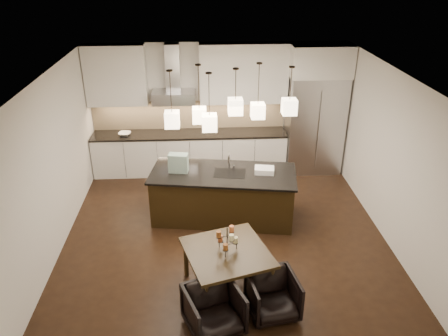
{
  "coord_description": "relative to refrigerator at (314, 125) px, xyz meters",
  "views": [
    {
      "loc": [
        -0.39,
        -6.46,
        4.45
      ],
      "look_at": [
        0.0,
        0.2,
        1.15
      ],
      "focal_mm": 35.0,
      "sensor_mm": 36.0,
      "label": 1
    }
  ],
  "objects": [
    {
      "name": "pendant_c",
      "position": [
        -1.9,
        -1.94,
        1.09
      ],
      "size": [
        0.24,
        0.24,
        0.26
      ],
      "primitive_type": "cube",
      "color": "#FFE5B6",
      "rests_on": "ceiling"
    },
    {
      "name": "hood_chimney",
      "position": [
        -3.03,
        0.21,
        1.24
      ],
      "size": [
        0.3,
        0.28,
        0.96
      ],
      "primitive_type": "cube",
      "color": "#B7B7BA",
      "rests_on": "hood_canopy"
    },
    {
      "name": "armchair_left",
      "position": [
        -2.37,
        -4.62,
        -0.76
      ],
      "size": [
        0.88,
        0.89,
        0.64
      ],
      "primitive_type": "imported",
      "rotation": [
        0.0,
        0.0,
        0.36
      ],
      "color": "black",
      "rests_on": "floor"
    },
    {
      "name": "floor",
      "position": [
        -2.1,
        -2.38,
        -1.08
      ],
      "size": [
        5.5,
        5.5,
        0.02
      ],
      "primitive_type": "cube",
      "color": "black",
      "rests_on": "ground"
    },
    {
      "name": "food_container",
      "position": [
        -1.37,
        -1.95,
        -0.1
      ],
      "size": [
        0.37,
        0.29,
        0.1
      ],
      "primitive_type": "cube",
      "rotation": [
        0.0,
        0.0,
        -0.15
      ],
      "color": "silver",
      "rests_on": "island_top"
    },
    {
      "name": "candle_b",
      "position": [
        -2.24,
        -3.77,
        -0.24
      ],
      "size": [
        0.08,
        0.08,
        0.09
      ],
      "primitive_type": "cylinder",
      "rotation": [
        0.0,
        0.0,
        0.3
      ],
      "color": "#D06839",
      "rests_on": "candelabra"
    },
    {
      "name": "upper_cab_left",
      "position": [
        -4.2,
        0.19,
        1.1
      ],
      "size": [
        1.25,
        0.35,
        1.25
      ],
      "primitive_type": "cube",
      "color": "silver",
      "rests_on": "wall_back"
    },
    {
      "name": "wall_front",
      "position": [
        -2.1,
        -5.14,
        0.32
      ],
      "size": [
        5.5,
        0.02,
        2.8
      ],
      "primitive_type": "cube",
      "color": "silver",
      "rests_on": "ground"
    },
    {
      "name": "pendant_f",
      "position": [
        -2.34,
        -2.2,
        0.91
      ],
      "size": [
        0.24,
        0.24,
        0.26
      ],
      "primitive_type": "cube",
      "color": "#FFE5B6",
      "rests_on": "ceiling"
    },
    {
      "name": "island_body",
      "position": [
        -2.1,
        -1.9,
        -0.63
      ],
      "size": [
        2.63,
        1.38,
        0.88
      ],
      "primitive_type": "cube",
      "rotation": [
        0.0,
        0.0,
        -0.15
      ],
      "color": "black",
      "rests_on": "floor"
    },
    {
      "name": "countertop",
      "position": [
        -2.73,
        0.05,
        -0.17
      ],
      "size": [
        4.21,
        0.66,
        0.04
      ],
      "primitive_type": "cube",
      "color": "black",
      "rests_on": "lower_cabinets"
    },
    {
      "name": "lower_cabinets",
      "position": [
        -2.73,
        0.05,
        -0.64
      ],
      "size": [
        4.21,
        0.62,
        0.88
      ],
      "primitive_type": "cube",
      "color": "silver",
      "rests_on": "floor"
    },
    {
      "name": "candle_e",
      "position": [
        -2.27,
        -3.87,
        -0.1
      ],
      "size": [
        0.08,
        0.08,
        0.09
      ],
      "primitive_type": "cylinder",
      "rotation": [
        0.0,
        0.0,
        0.3
      ],
      "color": "brown",
      "rests_on": "candelabra"
    },
    {
      "name": "fruit_bowl",
      "position": [
        -4.11,
        0.0,
        -0.12
      ],
      "size": [
        0.29,
        0.29,
        0.06
      ],
      "primitive_type": "imported",
      "rotation": [
        0.0,
        0.0,
        -0.14
      ],
      "color": "silver",
      "rests_on": "countertop"
    },
    {
      "name": "backsplash",
      "position": [
        -2.73,
        0.35,
        0.16
      ],
      "size": [
        4.21,
        0.02,
        0.63
      ],
      "primitive_type": "cube",
      "color": "#CBB288",
      "rests_on": "countertop"
    },
    {
      "name": "pendant_a",
      "position": [
        -2.95,
        -2.0,
        0.91
      ],
      "size": [
        0.24,
        0.24,
        0.26
      ],
      "primitive_type": "cube",
      "color": "#FFE5B6",
      "rests_on": "ceiling"
    },
    {
      "name": "tote_bag",
      "position": [
        -2.89,
        -1.82,
        0.02
      ],
      "size": [
        0.36,
        0.23,
        0.34
      ],
      "primitive_type": "cube",
      "rotation": [
        0.0,
        0.0,
        -0.15
      ],
      "color": "#1C4E38",
      "rests_on": "island_top"
    },
    {
      "name": "candle_f",
      "position": [
        -2.1,
        -3.96,
        -0.1
      ],
      "size": [
        0.08,
        0.08,
        0.09
      ],
      "primitive_type": "cylinder",
      "rotation": [
        0.0,
        0.0,
        0.3
      ],
      "color": "beige",
      "rests_on": "candelabra"
    },
    {
      "name": "candle_a",
      "position": [
        -2.03,
        -3.82,
        -0.24
      ],
      "size": [
        0.08,
        0.08,
        0.09
      ],
      "primitive_type": "cylinder",
      "rotation": [
        0.0,
        0.0,
        0.3
      ],
      "color": "beige",
      "rests_on": "candelabra"
    },
    {
      "name": "fridge_panel",
      "position": [
        0.0,
        0.0,
        1.4
      ],
      "size": [
        1.26,
        0.72,
        0.65
      ],
      "primitive_type": "cube",
      "color": "silver",
      "rests_on": "refrigerator"
    },
    {
      "name": "faucet",
      "position": [
        -1.99,
        -1.82,
        0.04
      ],
      "size": [
        0.14,
        0.25,
        0.38
      ],
      "primitive_type": null,
      "rotation": [
        0.0,
        0.0,
        -0.15
      ],
      "color": "silver",
      "rests_on": "island_top"
    },
    {
      "name": "upper_cab_right",
      "position": [
        -1.55,
        0.19,
        1.1
      ],
      "size": [
        1.85,
        0.35,
        1.25
      ],
      "primitive_type": "cube",
      "color": "silver",
      "rests_on": "wall_back"
    },
    {
      "name": "refrigerator",
      "position": [
        0.0,
        0.0,
        0.0
      ],
      "size": [
        1.2,
        0.72,
        2.15
      ],
      "primitive_type": "cube",
      "color": "#B7B7BA",
      "rests_on": "floor"
    },
    {
      "name": "pendant_d",
      "position": [
        -1.47,
        -1.59,
        0.88
      ],
      "size": [
        0.24,
        0.24,
        0.26
      ],
      "primitive_type": "cube",
      "color": "#FFE5B6",
      "rests_on": "ceiling"
    },
    {
      "name": "ceiling",
      "position": [
        -2.1,
        -2.38,
        1.73
      ],
      "size": [
        5.5,
        5.5,
        0.02
      ],
      "primitive_type": "cube",
      "color": "white",
      "rests_on": "wall_back"
    },
    {
      "name": "candle_c",
      "position": [
        -2.18,
        -3.98,
        -0.24
      ],
      "size": [
        0.08,
        0.08,
        0.09
      ],
      "primitive_type": "cylinder",
      "rotation": [
        0.0,
        0.0,
        0.3
      ],
      "color": "brown",
      "rests_on": "candelabra"
    },
    {
      "name": "armchair_right",
      "position": [
        -1.57,
        -4.38,
        -0.78
      ],
      "size": [
        0.74,
        0.76,
        0.6
      ],
      "primitive_type": "imported",
      "rotation": [
        0.0,
        0.0,
        0.17
      ],
      "color": "black",
      "rests_on": "floor"
    },
    {
      "name": "wall_back",
      "position": [
        -2.1,
        0.38,
        0.32
      ],
      "size": [
        5.5,
        0.02,
        2.8
      ],
      "primitive_type": "cube",
      "color": "silver",
      "rests_on": "ground"
    },
    {
      "name": "pendant_b",
      "position": [
        -2.5,
        -1.64,
        0.84
      ],
      "size": [
        0.24,
        0.24,
        0.26
      ],
      "primitive_type": "cube",
      "color": "#FFE5B6",
      "rests_on": "ceiling"
    },
    {
      "name": "wall_left",
      "position": [
        -4.86,
        -2.38,
        0.32
      ],
      "size": [
        0.02,
        5.5,
        2.8
      ],
      "primitive_type": "cube",
      "color": "silver",
      "rests_on": "ground"
    },
    {
      "name": "candle_d",
      "position": [
        -2.08,
        -3.75,
        -0.1
      ],
      "size": [
        0.08,
        0.08,
        0.09
      ],
      "primitive_type": "cylinder",
      "rotation": [
        0.0,
        0.0,
        0.3
      ],
      "color": "#D06839",
      "rests_on": "candelabra"
    },
    {
      "name": "wall_right",
      "position": [
        0.66,
        -2.38,
        0.32
      ],
      "size": [
        0.02,
        5.5,
        2.8
      ],
      "primitive_type": "cube",
      "color": "silver",
      "rests_on": "ground"
    },
    {
      "name": "pendant_e",
      "position": [
        -0.98,
        -1.87,
        1.04
      ],
      "size": [
        0.24,
        0.24,
        0.26
      ],
      "primitive_type": "cube",
      "color": "#FFE5B6",
      "rests_on": "ceiling"
    },
    {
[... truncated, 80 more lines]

